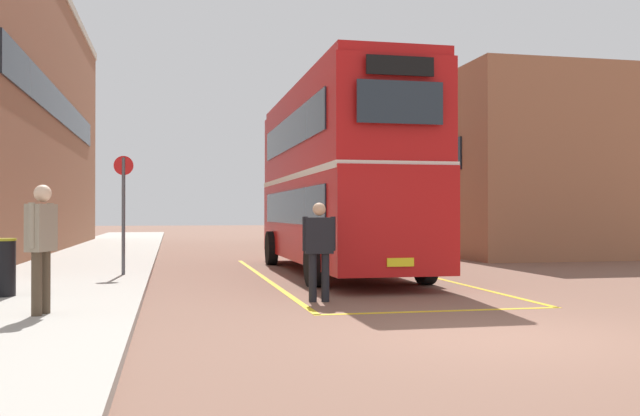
{
  "coord_description": "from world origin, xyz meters",
  "views": [
    {
      "loc": [
        -4.04,
        -8.04,
        1.54
      ],
      "look_at": [
        0.1,
        11.26,
        1.69
      ],
      "focal_mm": 39.27,
      "sensor_mm": 36.0,
      "label": 1
    }
  ],
  "objects_px": {
    "double_decker_bus": "(336,176)",
    "pedestrian_waiting_near": "(41,239)",
    "pedestrian_boarding": "(319,244)",
    "litter_bin": "(2,267)",
    "single_deck_bus": "(328,211)",
    "bus_stop_sign": "(123,203)"
  },
  "relations": [
    {
      "from": "pedestrian_boarding",
      "to": "litter_bin",
      "type": "relative_size",
      "value": 1.77
    },
    {
      "from": "double_decker_bus",
      "to": "pedestrian_waiting_near",
      "type": "xyz_separation_m",
      "value": [
        -5.92,
        -7.3,
        -1.32
      ]
    },
    {
      "from": "double_decker_bus",
      "to": "pedestrian_boarding",
      "type": "relative_size",
      "value": 6.04
    },
    {
      "from": "litter_bin",
      "to": "bus_stop_sign",
      "type": "height_order",
      "value": "bus_stop_sign"
    },
    {
      "from": "double_decker_bus",
      "to": "pedestrian_waiting_near",
      "type": "distance_m",
      "value": 9.49
    },
    {
      "from": "pedestrian_boarding",
      "to": "pedestrian_waiting_near",
      "type": "bearing_deg",
      "value": -158.89
    },
    {
      "from": "pedestrian_boarding",
      "to": "litter_bin",
      "type": "bearing_deg",
      "value": 171.74
    },
    {
      "from": "single_deck_bus",
      "to": "litter_bin",
      "type": "xyz_separation_m",
      "value": [
        -10.69,
        -22.37,
        -1.01
      ]
    },
    {
      "from": "double_decker_bus",
      "to": "litter_bin",
      "type": "distance_m",
      "value": 8.7
    },
    {
      "from": "single_deck_bus",
      "to": "bus_stop_sign",
      "type": "bearing_deg",
      "value": -115.88
    },
    {
      "from": "single_deck_bus",
      "to": "pedestrian_boarding",
      "type": "relative_size",
      "value": 5.11
    },
    {
      "from": "single_deck_bus",
      "to": "pedestrian_boarding",
      "type": "distance_m",
      "value": 23.77
    },
    {
      "from": "double_decker_bus",
      "to": "bus_stop_sign",
      "type": "xyz_separation_m",
      "value": [
        -5.23,
        -0.98,
        -0.74
      ]
    },
    {
      "from": "bus_stop_sign",
      "to": "pedestrian_waiting_near",
      "type": "bearing_deg",
      "value": -96.25
    },
    {
      "from": "pedestrian_waiting_near",
      "to": "bus_stop_sign",
      "type": "distance_m",
      "value": 6.38
    },
    {
      "from": "pedestrian_waiting_near",
      "to": "litter_bin",
      "type": "relative_size",
      "value": 1.84
    },
    {
      "from": "pedestrian_waiting_near",
      "to": "litter_bin",
      "type": "xyz_separation_m",
      "value": [
        -1.04,
        2.42,
        -0.56
      ]
    },
    {
      "from": "litter_bin",
      "to": "pedestrian_boarding",
      "type": "bearing_deg",
      "value": -8.26
    },
    {
      "from": "double_decker_bus",
      "to": "pedestrian_waiting_near",
      "type": "height_order",
      "value": "double_decker_bus"
    },
    {
      "from": "litter_bin",
      "to": "bus_stop_sign",
      "type": "bearing_deg",
      "value": 66.1
    },
    {
      "from": "double_decker_bus",
      "to": "single_deck_bus",
      "type": "bearing_deg",
      "value": 77.95
    },
    {
      "from": "pedestrian_waiting_near",
      "to": "bus_stop_sign",
      "type": "relative_size",
      "value": 0.66
    }
  ]
}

